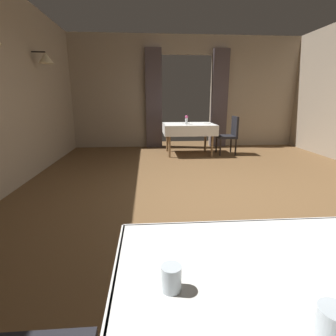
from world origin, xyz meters
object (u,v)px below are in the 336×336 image
dining_table_near (320,296)px  glass_near_d (171,278)px  flower_vase_mid (186,120)px  dining_table_mid (189,128)px  chair_mid_right (230,133)px  glass_near_c (333,327)px  plate_mid_c (207,123)px  plate_mid_b (185,123)px

dining_table_near → glass_near_d: glass_near_d is taller
dining_table_near → flower_vase_mid: bearing=86.8°
dining_table_mid → chair_mid_right: bearing=-4.8°
glass_near_d → flower_vase_mid: flower_vase_mid is taller
dining_table_mid → glass_near_c: (-0.56, -5.94, 0.15)m
plate_mid_c → dining_table_near: bearing=-98.5°
plate_mid_b → plate_mid_c: size_ratio=1.00×
glass_near_d → flower_vase_mid: size_ratio=0.40×
chair_mid_right → glass_near_d: bearing=-109.1°
chair_mid_right → flower_vase_mid: bearing=-176.2°
chair_mid_right → plate_mid_b: 1.12m
glass_near_c → glass_near_d: (-0.39, 0.23, -0.01)m
flower_vase_mid → plate_mid_c: bearing=15.0°
plate_mid_c → chair_mid_right: bearing=-7.0°
dining_table_mid → flower_vase_mid: size_ratio=5.85×
flower_vase_mid → plate_mid_c: flower_vase_mid is taller
plate_mid_b → dining_table_mid: bearing=-62.1°
dining_table_near → glass_near_c: size_ratio=14.14×
dining_table_near → dining_table_mid: same height
dining_table_mid → plate_mid_b: size_ratio=6.28×
dining_table_mid → chair_mid_right: size_ratio=1.34×
plate_mid_c → glass_near_d: bearing=-103.7°
dining_table_near → plate_mid_c: (0.84, 5.66, 0.09)m
chair_mid_right → plate_mid_c: size_ratio=4.67×
glass_near_d → plate_mid_b: bearing=81.5°
glass_near_c → plate_mid_c: bearing=80.4°
glass_near_d → glass_near_c: bearing=-30.7°
dining_table_near → plate_mid_b: (0.33, 5.81, 0.09)m
chair_mid_right → dining_table_mid: bearing=175.2°
flower_vase_mid → plate_mid_b: flower_vase_mid is taller
dining_table_mid → plate_mid_b: bearing=117.9°
glass_near_d → dining_table_near: bearing=3.5°
chair_mid_right → flower_vase_mid: 1.15m
chair_mid_right → glass_near_d: (-1.95, -5.63, 0.28)m
dining_table_mid → flower_vase_mid: bearing=-118.4°
glass_near_c → plate_mid_c: (1.00, 5.93, -0.05)m
dining_table_mid → glass_near_d: bearing=-99.4°
dining_table_mid → flower_vase_mid: flower_vase_mid is taller
glass_near_c → glass_near_d: 0.45m
glass_near_c → plate_mid_c: size_ratio=0.53×
flower_vase_mid → plate_mid_c: 0.56m
glass_near_c → plate_mid_c: 6.01m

